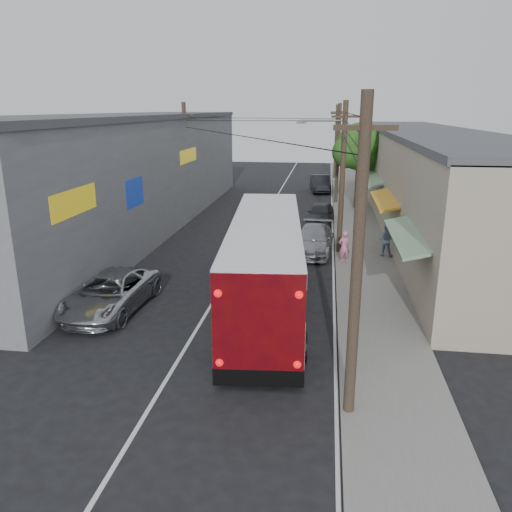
# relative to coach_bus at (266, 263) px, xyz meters

# --- Properties ---
(ground) EXTENTS (120.00, 120.00, 0.00)m
(ground) POSITION_rel_coach_bus_xyz_m (-2.19, -4.86, -1.84)
(ground) COLOR black
(ground) RESTS_ON ground
(sidewalk) EXTENTS (3.00, 80.00, 0.12)m
(sidewalk) POSITION_rel_coach_bus_xyz_m (4.31, 15.14, -1.78)
(sidewalk) COLOR slate
(sidewalk) RESTS_ON ground
(building_right) EXTENTS (7.09, 40.00, 6.25)m
(building_right) POSITION_rel_coach_bus_xyz_m (8.80, 17.14, 1.31)
(building_right) COLOR #B4A28F
(building_right) RESTS_ON ground
(building_left) EXTENTS (7.20, 36.00, 7.25)m
(building_left) POSITION_rel_coach_bus_xyz_m (-10.68, 13.14, 1.82)
(building_left) COLOR gray
(building_left) RESTS_ON ground
(utility_poles) EXTENTS (11.80, 45.28, 8.00)m
(utility_poles) POSITION_rel_coach_bus_xyz_m (0.94, 15.47, 2.29)
(utility_poles) COLOR #473828
(utility_poles) RESTS_ON ground
(street_tree) EXTENTS (4.40, 4.00, 6.60)m
(street_tree) POSITION_rel_coach_bus_xyz_m (4.68, 21.16, 2.84)
(street_tree) COLOR #3F2B19
(street_tree) RESTS_ON ground
(coach_bus) EXTENTS (3.72, 12.49, 3.55)m
(coach_bus) POSITION_rel_coach_bus_xyz_m (0.00, 0.00, 0.00)
(coach_bus) COLOR silver
(coach_bus) RESTS_ON ground
(jeepney) EXTENTS (2.67, 5.35, 1.46)m
(jeepney) POSITION_rel_coach_bus_xyz_m (-5.91, -1.18, -1.11)
(jeepney) COLOR #B8B9BF
(jeepney) RESTS_ON ground
(parked_suv) EXTENTS (2.37, 5.07, 1.43)m
(parked_suv) POSITION_rel_coach_bus_xyz_m (1.61, 8.14, -1.12)
(parked_suv) COLOR #9D9DA5
(parked_suv) RESTS_ON ground
(parked_car_mid) EXTENTS (1.99, 4.27, 1.42)m
(parked_car_mid) POSITION_rel_coach_bus_xyz_m (1.90, 15.39, -1.13)
(parked_car_mid) COLOR #28282D
(parked_car_mid) RESTS_ON ground
(parked_car_far) EXTENTS (2.14, 4.86, 1.55)m
(parked_car_far) POSITION_rel_coach_bus_xyz_m (1.61, 29.10, -1.06)
(parked_car_far) COLOR black
(parked_car_far) RESTS_ON ground
(pedestrian_near) EXTENTS (0.68, 0.55, 1.61)m
(pedestrian_near) POSITION_rel_coach_bus_xyz_m (3.21, 6.17, -0.91)
(pedestrian_near) COLOR pink
(pedestrian_near) RESTS_ON sidewalk
(pedestrian_far) EXTENTS (0.98, 0.85, 1.73)m
(pedestrian_far) POSITION_rel_coach_bus_xyz_m (5.41, 7.67, -0.85)
(pedestrian_far) COLOR #7E93B8
(pedestrian_far) RESTS_ON sidewalk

